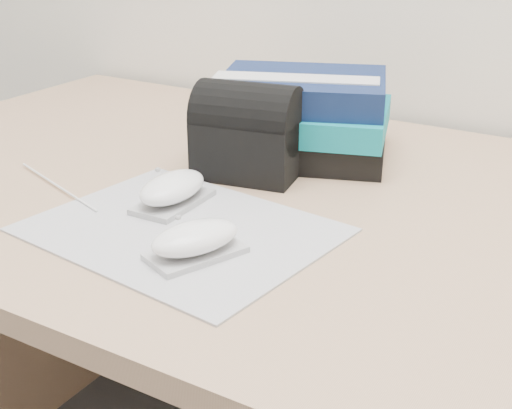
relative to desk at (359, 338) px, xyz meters
The scene contains 7 objects.
desk is the anchor object (origin of this frame).
mousepad 0.36m from the desk, 121.44° to the right, with size 0.34×0.26×0.00m, color gray.
mouse_rear 0.37m from the desk, 137.39° to the right, with size 0.06×0.11×0.05m.
mouse_front 0.39m from the desk, 107.02° to the right, with size 0.09×0.12×0.04m.
usb_cable 0.49m from the desk, 150.17° to the right, with size 0.00×0.00×0.22m, color white.
book_stack 0.34m from the desk, 149.36° to the left, with size 0.30×0.27×0.12m.
pouch 0.35m from the desk, 169.32° to the right, with size 0.16×0.12×0.13m.
Camera 1 is at (0.33, 0.80, 1.09)m, focal length 50.00 mm.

